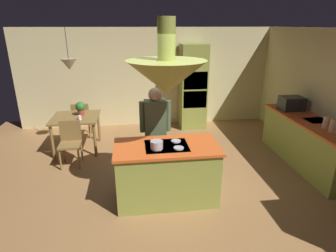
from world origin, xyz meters
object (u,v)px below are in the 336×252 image
Objects in this scene: potted_plant_on_table at (80,108)px; canister_sugar at (326,122)px; dining_table at (76,121)px; cup_on_table at (80,118)px; chair_facing_island at (70,140)px; cooking_pot_on_cooktop at (157,145)px; microwave_on_counter at (292,103)px; chair_by_back_wall at (82,118)px; kitchen_island at (167,172)px; canister_flour at (334,126)px; person_at_island at (155,128)px; oven_tower at (193,87)px.

canister_sugar is (4.43, -1.79, 0.08)m from potted_plant_on_table.
cup_on_table is (0.13, -0.24, 0.15)m from dining_table.
chair_facing_island is at bearing 167.33° from canister_sugar.
canister_sugar is 1.15× the size of cooking_pot_on_cooktop.
microwave_on_counter is at bearing -7.37° from dining_table.
dining_table is at bearing 90.00° from chair_by_back_wall.
chair_facing_island is at bearing 140.40° from kitchen_island.
canister_flour is 0.18m from canister_sugar.
person_at_island reaches higher than cooking_pot_on_cooktop.
oven_tower is at bearing 135.16° from microwave_on_counter.
cooking_pot_on_cooktop is at bearing -173.61° from canister_flour.
person_at_island is 9.10× the size of cooking_pot_on_cooktop.
microwave_on_counter is (0.00, 1.13, 0.04)m from canister_sugar.
person_at_island is (-1.21, -2.56, -0.14)m from oven_tower.
oven_tower is 1.32× the size of person_at_island.
canister_sugar reaches higher than cup_on_table.
canister_sugar is at bearing -18.54° from cup_on_table.
cup_on_table is (0.02, -0.31, -0.12)m from potted_plant_on_table.
microwave_on_counter is (2.95, 0.83, 0.11)m from person_at_island.
canister_sugar is at bearing -21.97° from potted_plant_on_table.
potted_plant_on_table is (-1.59, 2.17, 0.47)m from kitchen_island.
person_at_island reaches higher than chair_by_back_wall.
potted_plant_on_table is 4.77m from canister_sugar.
dining_table is at bearing 157.36° from canister_flour.
kitchen_island is 0.96× the size of person_at_island.
kitchen_island is at bearing -175.85° from canister_flour.
cup_on_table is at bearing 159.38° from canister_flour.
kitchen_island is 1.63× the size of dining_table.
oven_tower is at bearing -170.88° from chair_by_back_wall.
potted_plant_on_table is 0.65× the size of microwave_on_counter.
chair_by_back_wall is at bearing 100.35° from potted_plant_on_table.
chair_by_back_wall is 1.89× the size of microwave_on_counter.
canister_flour is 1.21× the size of cooking_pot_on_cooktop.
person_at_island is at bearing -24.30° from chair_facing_island.
potted_plant_on_table is 1.37× the size of canister_flour.
potted_plant_on_table reaches higher than kitchen_island.
canister_sugar reaches higher than chair_by_back_wall.
chair_by_back_wall is 4.83× the size of cooking_pot_on_cooktop.
canister_sugar is 1.13m from microwave_on_counter.
kitchen_island is 5.23× the size of potted_plant_on_table.
dining_table is 3.21× the size of potted_plant_on_table.
microwave_on_counter is 3.42m from cooking_pot_on_cooktop.
potted_plant_on_table is 0.33m from cup_on_table.
cooking_pot_on_cooktop is (-1.26, -3.37, -0.09)m from oven_tower.
oven_tower reaches higher than chair_by_back_wall.
person_at_island reaches higher than cup_on_table.
kitchen_island is 2.21m from chair_facing_island.
potted_plant_on_table reaches higher than cooking_pot_on_cooktop.
person_at_island is at bearing 170.73° from canister_flour.
chair_by_back_wall is 3.34m from cooking_pot_on_cooktop.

